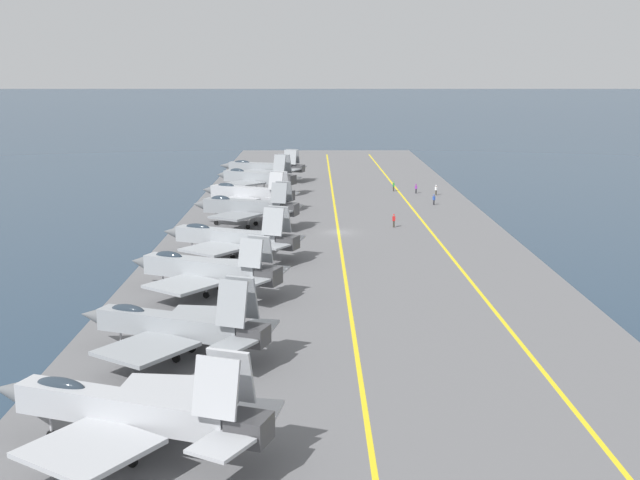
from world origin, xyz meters
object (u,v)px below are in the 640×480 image
crew_purple_vest (416,188)px  parked_jet_third (204,269)px  parked_jet_seventh (256,177)px  parked_jet_nearest (128,410)px  crew_green_vest (394,186)px  parked_jet_fifth (246,207)px  parked_jet_fourth (231,237)px  parked_jet_sixth (248,193)px  crew_red_vest (394,220)px  parked_jet_eighth (263,167)px  crew_blue_vest (434,199)px  crew_white_vest (436,190)px  parked_jet_second (174,326)px

crew_purple_vest → parked_jet_third: bearing=156.3°
parked_jet_third → parked_jet_seventh: size_ratio=1.04×
parked_jet_nearest → crew_green_vest: size_ratio=9.91×
parked_jet_fifth → parked_jet_seventh: parked_jet_seventh is taller
parked_jet_fourth → parked_jet_sixth: size_ratio=1.08×
parked_jet_nearest → crew_red_vest: bearing=-17.7°
parked_jet_nearest → parked_jet_fifth: size_ratio=1.12×
parked_jet_fourth → crew_purple_vest: (48.75, -27.17, -1.38)m
crew_green_vest → parked_jet_nearest: bearing=166.3°
parked_jet_eighth → crew_purple_vest: bearing=-121.4°
parked_jet_seventh → crew_purple_vest: 27.90m
crew_blue_vest → crew_purple_vest: size_ratio=0.99×
parked_jet_seventh → crew_purple_vest: (-0.50, -27.83, -1.84)m
crew_blue_vest → parked_jet_fourth: bearing=142.0°
parked_jet_sixth → parked_jet_fourth: bearing=-178.7°
parked_jet_eighth → crew_white_vest: bearing=-121.5°
parked_jet_seventh → crew_blue_vest: size_ratio=9.24×
crew_blue_vest → crew_white_vest: 10.43m
crew_red_vest → crew_purple_vest: crew_red_vest is taller
parked_jet_nearest → crew_red_vest: 69.13m
parked_jet_fifth → crew_purple_vest: bearing=-41.5°
crew_green_vest → crew_purple_vest: bearing=-126.0°
crew_blue_vest → crew_purple_vest: bearing=6.1°
parked_jet_nearest → crew_green_vest: parked_jet_nearest is taller
parked_jet_nearest → crew_blue_vest: 89.43m
parked_jet_seventh → crew_red_vest: (-31.48, -20.96, -1.76)m
parked_jet_fourth → parked_jet_fifth: size_ratio=1.11×
parked_jet_seventh → parked_jet_third: bearing=179.8°
crew_red_vest → parked_jet_third: bearing=147.3°
parked_jet_nearest → parked_jet_third: size_ratio=1.07×
parked_jet_sixth → crew_white_vest: bearing=-66.6°
crew_blue_vest → crew_purple_vest: crew_purple_vest is taller
parked_jet_fourth → crew_blue_vest: bearing=-38.0°
parked_jet_third → parked_jet_sixth: parked_jet_sixth is taller
parked_jet_second → crew_green_vest: 87.29m
parked_jet_fourth → crew_white_vest: 55.72m
parked_jet_second → parked_jet_third: parked_jet_second is taller
parked_jet_second → parked_jet_eighth: parked_jet_second is taller
parked_jet_fifth → crew_purple_vest: size_ratio=9.12×
parked_jet_nearest → parked_jet_eighth: size_ratio=1.00×
parked_jet_third → crew_purple_vest: 69.95m
crew_green_vest → crew_blue_vest: (-14.96, -4.96, -0.04)m
parked_jet_fourth → crew_red_vest: 27.01m
parked_jet_seventh → crew_blue_vest: parked_jet_seventh is taller
parked_jet_third → crew_red_vest: parked_jet_third is taller
parked_jet_fourth → parked_jet_seventh: 49.26m
crew_red_vest → crew_blue_vest: 20.39m
parked_jet_sixth → parked_jet_fifth: bearing=-176.4°
parked_jet_second → parked_jet_fourth: 32.41m
parked_jet_seventh → parked_jet_fourth: bearing=-179.2°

